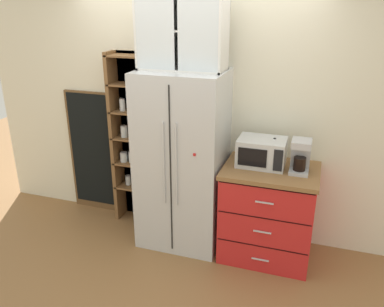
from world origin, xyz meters
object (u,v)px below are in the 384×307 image
refrigerator (182,161)px  bottle_green (272,159)px  coffee_maker (301,156)px  bottle_amber (274,153)px  mug_navy (272,163)px  microwave (262,152)px  mug_cream (271,166)px  chalkboard_menu (93,152)px

refrigerator → bottle_green: refrigerator is taller
coffee_maker → bottle_amber: (-0.25, 0.08, -0.04)m
mug_navy → bottle_amber: bearing=91.4°
bottle_green → microwave: bearing=141.0°
mug_cream → mug_navy: size_ratio=0.93×
coffee_maker → bottle_green: (-0.25, -0.04, -0.05)m
mug_cream → bottle_green: (-0.00, 0.01, 0.06)m
mug_cream → bottle_amber: bottle_amber is taller
refrigerator → mug_cream: refrigerator is taller
coffee_maker → bottle_green: 0.26m
microwave → mug_navy: bearing=-11.9°
mug_cream → bottle_green: bearing=101.3°
refrigerator → coffee_maker: size_ratio=5.76×
mug_cream → bottle_amber: (-0.00, 0.14, 0.08)m
microwave → chalkboard_menu: chalkboard_menu is taller
chalkboard_menu → bottle_green: bearing=-9.1°
refrigerator → chalkboard_menu: refrigerator is taller
microwave → mug_navy: 0.14m
chalkboard_menu → refrigerator: bearing=-13.8°
mug_cream → chalkboard_menu: (-2.10, 0.35, -0.24)m
refrigerator → microwave: refrigerator is taller
microwave → bottle_green: size_ratio=1.82×
mug_cream → chalkboard_menu: chalkboard_menu is taller
bottle_green → chalkboard_menu: size_ratio=0.17×
mug_navy → bottle_green: (-0.00, -0.06, 0.06)m
microwave → coffee_maker: size_ratio=1.42×
coffee_maker → bottle_amber: bearing=161.2°
refrigerator → microwave: bearing=3.5°
mug_cream → chalkboard_menu: 2.14m
bottle_amber → chalkboard_menu: 2.13m
microwave → chalkboard_menu: bearing=172.8°
mug_navy → coffee_maker: bearing=-4.6°
mug_navy → bottle_amber: 0.10m
mug_navy → bottle_green: size_ratio=0.51×
mug_navy → mug_cream: bearing=-89.7°
microwave → coffee_maker: bearing=-6.8°
mug_cream → chalkboard_menu: size_ratio=0.08×
mug_navy → bottle_amber: bottle_amber is taller
coffee_maker → refrigerator: bearing=-179.7°
bottle_green → coffee_maker: bearing=9.9°
coffee_maker → mug_navy: (-0.25, 0.02, -0.11)m
microwave → coffee_maker: 0.36m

